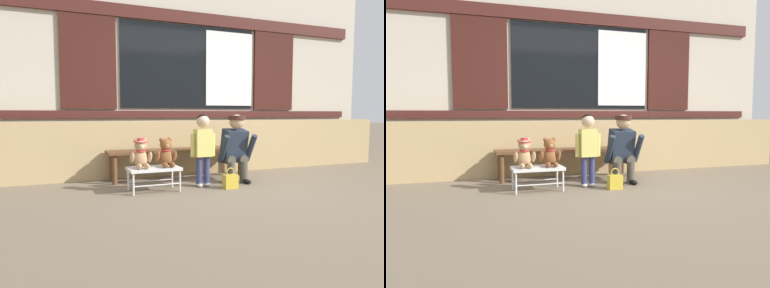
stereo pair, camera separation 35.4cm
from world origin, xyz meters
TOP-DOWN VIEW (x-y plane):
  - ground_plane at (0.00, 0.00)m, footprint 60.00×60.00m
  - brick_low_wall at (0.00, 1.43)m, footprint 7.19×0.25m
  - shop_facade at (0.00, 1.94)m, footprint 7.34×0.26m
  - wooden_bench_long at (-0.49, 1.06)m, footprint 2.10×0.40m
  - small_display_bench at (-1.08, 0.32)m, footprint 0.64×0.36m
  - teddy_bear_with_hat at (-1.24, 0.33)m, footprint 0.28×0.27m
  - teddy_bear_plain at (-0.92, 0.33)m, footprint 0.28×0.26m
  - child_standing at (-0.40, 0.37)m, footprint 0.35×0.18m
  - adult_crouching at (0.15, 0.48)m, footprint 0.50×0.49m
  - handbag_on_ground at (-0.12, 0.12)m, footprint 0.18×0.11m

SIDE VIEW (x-z plane):
  - ground_plane at x=0.00m, z-range 0.00..0.00m
  - handbag_on_ground at x=-0.12m, z-range -0.04..0.23m
  - small_display_bench at x=-1.08m, z-range 0.12..0.42m
  - wooden_bench_long at x=-0.49m, z-range 0.15..0.59m
  - brick_low_wall at x=0.00m, z-range 0.00..0.85m
  - teddy_bear_plain at x=-0.92m, z-range 0.28..0.65m
  - teddy_bear_with_hat at x=-1.24m, z-range 0.29..0.65m
  - adult_crouching at x=0.15m, z-range 0.01..0.96m
  - child_standing at x=-0.40m, z-range 0.11..1.07m
  - shop_facade at x=0.00m, z-range 0.01..3.32m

